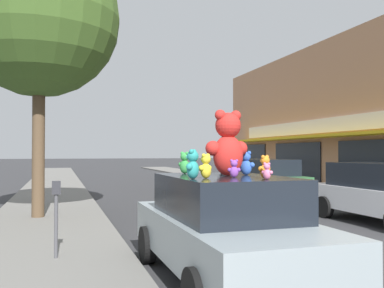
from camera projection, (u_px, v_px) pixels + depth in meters
plush_art_car at (225, 227)px, 6.20m from camera, size 1.95×4.33×1.53m
teddy_bear_giant at (228, 144)px, 6.30m from camera, size 0.73×0.48×0.97m
teddy_bear_blue at (246, 163)px, 6.53m from camera, size 0.25×0.24×0.37m
teddy_bear_green at (185, 163)px, 6.94m from camera, size 0.23×0.26×0.36m
teddy_bear_teal at (193, 165)px, 5.55m from camera, size 0.25×0.28×0.39m
teddy_bear_pink at (267, 171)px, 5.42m from camera, size 0.14×0.16×0.22m
teddy_bear_black at (224, 163)px, 7.38m from camera, size 0.25×0.22×0.34m
teddy_bear_yellow at (206, 166)px, 5.67m from camera, size 0.24×0.21×0.33m
teddy_bear_orange at (265, 167)px, 5.62m from camera, size 0.23×0.18×0.31m
teddy_bear_purple at (234, 169)px, 5.87m from camera, size 0.19×0.13×0.25m
parked_car_far_center at (383, 192)px, 11.17m from camera, size 1.85×4.40×1.59m
parked_car_far_right at (263, 177)px, 17.75m from camera, size 2.00×4.73×1.59m
street_tree at (39, 18)px, 11.66m from camera, size 4.35×4.35×7.61m
parking_meter at (56, 209)px, 7.07m from camera, size 0.14×0.10×1.27m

